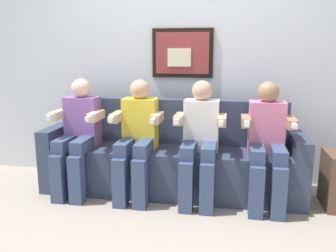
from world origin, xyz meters
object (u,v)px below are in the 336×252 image
Objects in this scene: couch at (171,161)px; person_right_center at (200,137)px; person_left_center at (137,134)px; person_rightmost at (267,140)px; person_leftmost at (78,132)px.

person_right_center is at bearing -29.77° from couch.
couch is at bearing 150.23° from person_right_center.
person_rightmost is (1.18, 0.00, 0.00)m from person_left_center.
person_leftmost and person_left_center have the same top height.
person_leftmost is at bearing 180.00° from person_right_center.
couch is 0.45m from person_left_center.
person_leftmost is 0.59m from person_left_center.
person_left_center is (-0.30, -0.17, 0.29)m from couch.
person_right_center is (1.18, 0.00, 0.00)m from person_leftmost.
person_leftmost is at bearing 180.00° from person_rightmost.
person_leftmost is 1.77m from person_rightmost.
person_leftmost is at bearing 180.00° from person_left_center.
person_rightmost is (0.59, 0.00, 0.00)m from person_right_center.
person_leftmost is (-0.89, -0.17, 0.29)m from couch.
person_right_center is at bearing 180.00° from person_rightmost.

